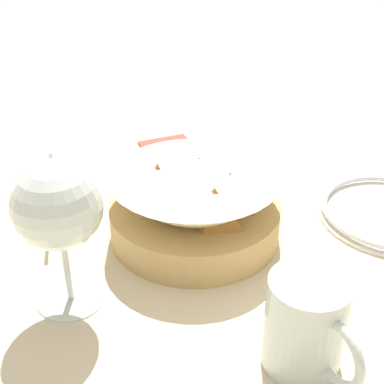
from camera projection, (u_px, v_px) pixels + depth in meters
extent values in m
plane|color=beige|center=(192.00, 231.00, 0.71)|extent=(4.00, 4.00, 0.00)
cylinder|color=tan|center=(192.00, 220.00, 0.69)|extent=(0.22, 0.22, 0.05)
cone|color=beige|center=(192.00, 206.00, 0.68)|extent=(0.22, 0.22, 0.09)
cylinder|color=#3D842D|center=(192.00, 219.00, 0.69)|extent=(0.16, 0.16, 0.01)
pyramid|color=#B77A38|center=(214.00, 211.00, 0.64)|extent=(0.09, 0.09, 0.06)
pyramid|color=#B77A38|center=(229.00, 193.00, 0.68)|extent=(0.09, 0.08, 0.06)
pyramid|color=#B77A38|center=(199.00, 178.00, 0.71)|extent=(0.05, 0.07, 0.06)
pyramid|color=#B77A38|center=(158.00, 186.00, 0.69)|extent=(0.07, 0.07, 0.07)
pyramid|color=#B77A38|center=(192.00, 199.00, 0.68)|extent=(0.08, 0.08, 0.05)
cylinder|color=#B7B7BC|center=(52.00, 204.00, 0.74)|extent=(0.07, 0.07, 0.04)
cylinder|color=#42702D|center=(52.00, 200.00, 0.73)|extent=(0.06, 0.06, 0.03)
cylinder|color=#B7B7BC|center=(50.00, 179.00, 0.70)|extent=(0.06, 0.01, 0.10)
cylinder|color=silver|center=(71.00, 298.00, 0.60)|extent=(0.07, 0.07, 0.00)
cylinder|color=silver|center=(67.00, 268.00, 0.58)|extent=(0.01, 0.01, 0.08)
sphere|color=silver|center=(57.00, 205.00, 0.53)|extent=(0.09, 0.09, 0.09)
sphere|color=beige|center=(59.00, 215.00, 0.54)|extent=(0.06, 0.06, 0.06)
cylinder|color=silver|center=(305.00, 323.00, 0.50)|extent=(0.08, 0.08, 0.10)
cylinder|color=orange|center=(303.00, 332.00, 0.50)|extent=(0.06, 0.06, 0.07)
torus|color=silver|center=(336.00, 353.00, 0.46)|extent=(0.07, 0.01, 0.07)
cube|color=#DB4C3D|center=(175.00, 154.00, 0.90)|extent=(0.15, 0.10, 0.01)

